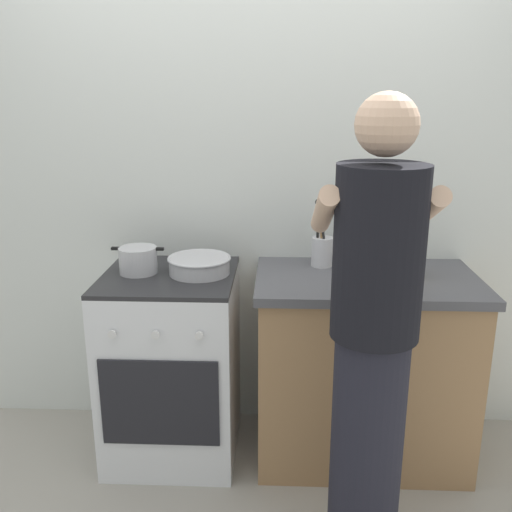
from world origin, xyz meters
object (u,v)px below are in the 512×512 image
at_px(stove_range, 173,364).
at_px(utensil_crock, 322,246).
at_px(pot, 138,260).
at_px(spice_bottle, 359,265).
at_px(oil_bottle, 415,253).
at_px(person, 373,345).
at_px(mixing_bowl, 199,264).

bearing_deg(stove_range, utensil_crock, 12.86).
xyz_separation_m(pot, utensil_crock, (0.84, 0.14, 0.04)).
bearing_deg(spice_bottle, oil_bottle, -7.22).
distance_m(stove_range, spice_bottle, 1.00).
distance_m(oil_bottle, person, 0.71).
xyz_separation_m(pot, spice_bottle, (1.00, 0.02, -0.02)).
bearing_deg(oil_bottle, person, -113.62).
xyz_separation_m(mixing_bowl, person, (0.69, -0.64, -0.08)).
xyz_separation_m(stove_range, person, (0.83, -0.62, 0.41)).
bearing_deg(stove_range, spice_bottle, 2.42).
height_order(pot, mixing_bowl, pot).
height_order(pot, utensil_crock, utensil_crock).
height_order(pot, person, person).
relative_size(mixing_bowl, oil_bottle, 1.09).
xyz_separation_m(pot, oil_bottle, (1.24, -0.01, 0.05)).
relative_size(stove_range, utensil_crock, 2.76).
distance_m(stove_range, oil_bottle, 1.24).
bearing_deg(utensil_crock, person, -81.04).
relative_size(stove_range, person, 0.53).
bearing_deg(oil_bottle, utensil_crock, 158.93).
bearing_deg(oil_bottle, mixing_bowl, 179.29).
xyz_separation_m(utensil_crock, spice_bottle, (0.16, -0.12, -0.06)).
xyz_separation_m(spice_bottle, oil_bottle, (0.24, -0.03, 0.07)).
height_order(stove_range, utensil_crock, utensil_crock).
bearing_deg(utensil_crock, oil_bottle, -21.07).
height_order(pot, oil_bottle, oil_bottle).
bearing_deg(utensil_crock, mixing_bowl, -165.82).
relative_size(utensil_crock, oil_bottle, 1.23).
bearing_deg(pot, spice_bottle, 1.05).
bearing_deg(oil_bottle, spice_bottle, 172.78).
xyz_separation_m(stove_range, spice_bottle, (0.86, 0.04, 0.49)).
height_order(spice_bottle, person, person).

